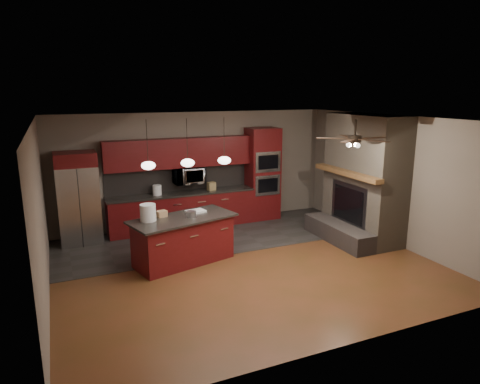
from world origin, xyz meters
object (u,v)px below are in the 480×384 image
white_bucket (148,213)px  cardboard_box (162,214)px  microwave (189,175)px  refrigerator (78,198)px  oven_tower (263,174)px  kitchen_island (183,240)px  counter_bucket (157,190)px  paint_tray (196,211)px  counter_box (211,186)px  paint_can (191,214)px

white_bucket → cardboard_box: (0.29, 0.15, -0.10)m
microwave → refrigerator: (-2.55, -0.13, -0.29)m
oven_tower → kitchen_island: oven_tower is taller
oven_tower → counter_bucket: (-2.77, 0.01, -0.17)m
oven_tower → kitchen_island: (-2.76, -2.08, -0.73)m
kitchen_island → paint_tray: (0.34, 0.25, 0.47)m
microwave → kitchen_island: size_ratio=0.33×
refrigerator → cardboard_box: (1.41, -1.80, -0.03)m
cardboard_box → counter_box: bearing=29.4°
refrigerator → counter_box: 3.09m
cardboard_box → counter_bucket: counter_bucket is taller
refrigerator → counter_box: bearing=0.6°
counter_bucket → counter_box: bearing=-2.1°
white_bucket → oven_tower: bearing=30.8°
oven_tower → paint_tray: 3.04m
oven_tower → refrigerator: bearing=-179.1°
kitchen_island → white_bucket: 0.90m
paint_can → kitchen_island: bearing=160.2°
oven_tower → counter_box: oven_tower is taller
paint_tray → white_bucket: bearing=-179.8°
white_bucket → paint_tray: bearing=11.3°
white_bucket → cardboard_box: size_ratio=1.67×
microwave → kitchen_island: microwave is taller
cardboard_box → counter_bucket: (0.34, 1.89, 0.04)m
oven_tower → counter_box: bearing=-178.3°
counter_box → white_bucket: bearing=-145.4°
microwave → white_bucket: (-1.43, -2.09, -0.22)m
counter_bucket → counter_box: (1.34, -0.05, -0.02)m
counter_box → microwave: bearing=159.0°
refrigerator → cardboard_box: refrigerator is taller
cardboard_box → refrigerator: bearing=110.0°
white_bucket → cardboard_box: white_bucket is taller
white_bucket → paint_can: bearing=-7.6°
paint_tray → cardboard_box: 0.70m
oven_tower → paint_tray: oven_tower is taller
oven_tower → counter_box: 1.44m
refrigerator → paint_tray: 2.74m
microwave → oven_tower: bearing=-1.7°
oven_tower → microwave: size_ratio=3.25×
refrigerator → kitchen_island: size_ratio=0.93×
microwave → white_bucket: bearing=-124.4°
oven_tower → kitchen_island: bearing=-142.9°
white_bucket → paint_can: (0.81, -0.11, -0.10)m
microwave → paint_can: bearing=-105.8°
white_bucket → paint_can: size_ratio=1.72×
oven_tower → paint_tray: bearing=-142.8°
oven_tower → refrigerator: (-4.52, -0.07, -0.18)m
cardboard_box → counter_bucket: 1.92m
microwave → counter_box: size_ratio=3.59×
counter_bucket → microwave: bearing=3.6°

